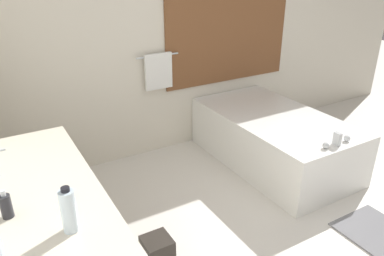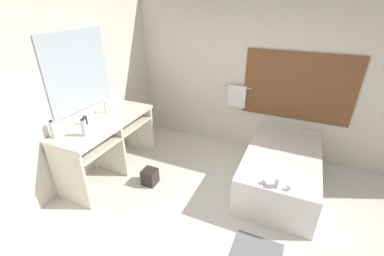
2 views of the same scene
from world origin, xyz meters
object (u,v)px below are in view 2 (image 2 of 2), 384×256
Objects in this scene: bathtub at (281,167)px; water_bottle_2 at (84,128)px; water_bottle_1 at (53,130)px; soap_dispenser at (85,120)px; waste_bin at (150,177)px.

bathtub is 2.82m from water_bottle_2.
water_bottle_1 is (-2.76, -1.43, 0.72)m from bathtub.
bathtub is 2.94m from soap_dispenser.
waste_bin is (0.89, 0.19, -0.87)m from soap_dispenser.
bathtub is at bearing 26.75° from water_bottle_2.
bathtub is 1.97m from waste_bin.
water_bottle_1 is at bearing -145.87° from waste_bin.
water_bottle_2 is 0.37m from soap_dispenser.
soap_dispenser is (-2.69, -0.96, 0.67)m from bathtub.
water_bottle_1 reaches higher than bathtub.
water_bottle_1 is at bearing -152.64° from bathtub.
soap_dispenser is (0.07, 0.47, -0.05)m from water_bottle_1.
bathtub reaches higher than waste_bin.
water_bottle_1 is 1.03× the size of waste_bin.
bathtub is 7.64× the size of waste_bin.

